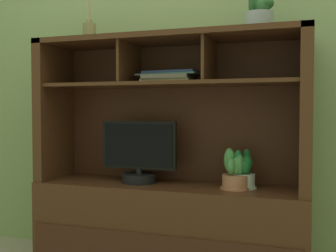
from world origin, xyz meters
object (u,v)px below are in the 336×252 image
at_px(tv_monitor, 139,156).
at_px(magazine_stack_left, 171,77).
at_px(potted_fern, 243,170).
at_px(potted_succulent, 259,12).
at_px(media_console, 168,198).
at_px(diffuser_bottle, 89,32).
at_px(potted_orchid, 235,174).

relative_size(tv_monitor, magazine_stack_left, 1.17).
distance_m(tv_monitor, potted_fern, 0.60).
height_order(tv_monitor, potted_succulent, potted_succulent).
distance_m(media_console, tv_monitor, 0.30).
bearing_deg(diffuser_bottle, potted_succulent, 0.06).
xyz_separation_m(magazine_stack_left, diffuser_bottle, (-0.51, -0.02, 0.28)).
xyz_separation_m(potted_orchid, diffuser_bottle, (-0.88, 0.02, 0.81)).
distance_m(tv_monitor, diffuser_bottle, 0.81).
distance_m(potted_fern, potted_succulent, 0.84).
bearing_deg(potted_fern, media_console, -178.00).
height_order(magazine_stack_left, potted_succulent, potted_succulent).
bearing_deg(magazine_stack_left, tv_monitor, -170.68).
bearing_deg(potted_fern, tv_monitor, -177.53).
height_order(media_console, tv_monitor, media_console).
distance_m(media_console, diffuser_bottle, 1.10).
relative_size(potted_orchid, potted_succulent, 0.99).
height_order(potted_fern, diffuser_bottle, diffuser_bottle).
height_order(potted_orchid, diffuser_bottle, diffuser_bottle).
bearing_deg(media_console, diffuser_bottle, -179.76).
distance_m(media_console, potted_fern, 0.46).
bearing_deg(tv_monitor, potted_fern, 2.47).
bearing_deg(potted_orchid, tv_monitor, 179.35).
height_order(media_console, potted_succulent, potted_succulent).
height_order(potted_fern, potted_succulent, potted_succulent).
distance_m(potted_orchid, potted_succulent, 0.86).
distance_m(media_console, potted_orchid, 0.42).
distance_m(tv_monitor, magazine_stack_left, 0.49).
bearing_deg(potted_orchid, potted_succulent, 7.98).
relative_size(potted_fern, potted_succulent, 0.95).
relative_size(media_console, potted_fern, 7.29).
bearing_deg(media_console, magazine_stack_left, 72.50).
relative_size(magazine_stack_left, diffuser_bottle, 1.49).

